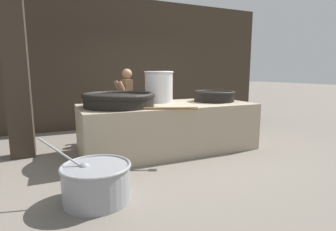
% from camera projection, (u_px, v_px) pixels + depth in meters
% --- Properties ---
extents(ground_plane, '(60.00, 60.00, 0.00)m').
position_uv_depth(ground_plane, '(168.00, 149.00, 5.13)').
color(ground_plane, slate).
extents(back_wall, '(8.26, 0.24, 3.43)m').
position_uv_depth(back_wall, '(129.00, 64.00, 7.23)').
color(back_wall, '#382D23').
rests_on(back_wall, ground_plane).
extents(support_pillar, '(0.38, 0.38, 3.43)m').
position_uv_depth(support_pillar, '(15.00, 58.00, 4.43)').
color(support_pillar, '#382D23').
rests_on(support_pillar, ground_plane).
extents(hearth_platform, '(3.27, 1.43, 0.89)m').
position_uv_depth(hearth_platform, '(168.00, 127.00, 5.06)').
color(hearth_platform, tan).
rests_on(hearth_platform, ground_plane).
extents(giant_wok_near, '(1.26, 1.26, 0.25)m').
position_uv_depth(giant_wok_near, '(119.00, 99.00, 4.58)').
color(giant_wok_near, black).
rests_on(giant_wok_near, hearth_platform).
extents(giant_wok_far, '(0.85, 0.85, 0.22)m').
position_uv_depth(giant_wok_far, '(214.00, 96.00, 5.43)').
color(giant_wok_far, black).
rests_on(giant_wok_far, hearth_platform).
extents(stock_pot, '(0.60, 0.60, 0.62)m').
position_uv_depth(stock_pot, '(159.00, 86.00, 5.29)').
color(stock_pot, silver).
rests_on(stock_pot, hearth_platform).
extents(stirring_paddle, '(1.28, 0.56, 0.04)m').
position_uv_depth(stirring_paddle, '(160.00, 108.00, 4.24)').
color(stirring_paddle, brown).
rests_on(stirring_paddle, hearth_platform).
extents(cook, '(0.38, 0.58, 1.56)m').
position_uv_depth(cook, '(127.00, 102.00, 5.68)').
color(cook, '#8C6647').
rests_on(cook, ground_plane).
extents(prep_bowl_vegetables, '(0.99, 0.81, 0.75)m').
position_uv_depth(prep_bowl_vegetables, '(96.00, 181.00, 3.03)').
color(prep_bowl_vegetables, gray).
rests_on(prep_bowl_vegetables, ground_plane).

